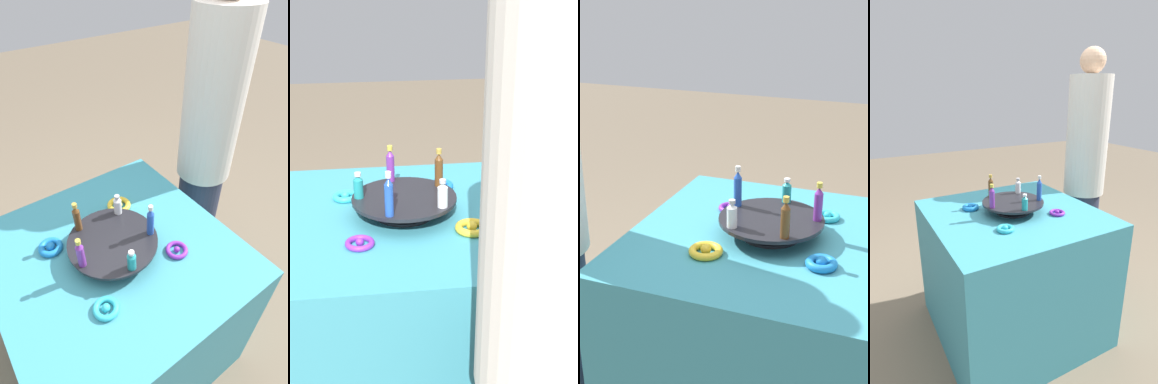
# 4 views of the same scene
# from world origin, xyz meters

# --- Properties ---
(party_table) EXTENTS (0.92, 0.92, 0.79)m
(party_table) POSITION_xyz_m (0.00, 0.00, 0.40)
(party_table) COLOR teal
(party_table) RESTS_ON ground_plane
(display_stand) EXTENTS (0.35, 0.35, 0.06)m
(display_stand) POSITION_xyz_m (0.00, 0.00, 0.84)
(display_stand) COLOR black
(display_stand) RESTS_ON party_table
(bottle_purple) EXTENTS (0.03, 0.03, 0.13)m
(bottle_purple) POSITION_xyz_m (-0.04, 0.14, 0.92)
(bottle_purple) COLOR #702D93
(bottle_purple) RESTS_ON display_stand
(bottle_teal) EXTENTS (0.03, 0.03, 0.09)m
(bottle_teal) POSITION_xyz_m (-0.15, 0.01, 0.90)
(bottle_teal) COLOR teal
(bottle_teal) RESTS_ON display_stand
(bottle_blue) EXTENTS (0.03, 0.03, 0.14)m
(bottle_blue) POSITION_xyz_m (-0.06, -0.14, 0.92)
(bottle_blue) COLOR #234CAD
(bottle_blue) RESTS_ON display_stand
(bottle_clear) EXTENTS (0.03, 0.03, 0.09)m
(bottle_clear) POSITION_xyz_m (0.11, -0.10, 0.90)
(bottle_clear) COLOR silver
(bottle_clear) RESTS_ON display_stand
(bottle_brown) EXTENTS (0.03, 0.03, 0.13)m
(bottle_brown) POSITION_xyz_m (0.13, 0.08, 0.92)
(bottle_brown) COLOR brown
(bottle_brown) RESTS_ON display_stand
(ribbon_bow_blue) EXTENTS (0.10, 0.10, 0.04)m
(ribbon_bow_blue) POSITION_xyz_m (0.15, 0.20, 0.80)
(ribbon_bow_blue) COLOR blue
(ribbon_bow_blue) RESTS_ON party_table
(ribbon_bow_teal) EXTENTS (0.09, 0.09, 0.03)m
(ribbon_bow_teal) POSITION_xyz_m (-0.20, 0.15, 0.80)
(ribbon_bow_teal) COLOR #2DB7CC
(ribbon_bow_teal) RESTS_ON party_table
(ribbon_bow_purple) EXTENTS (0.09, 0.09, 0.03)m
(ribbon_bow_purple) POSITION_xyz_m (-0.15, -0.20, 0.80)
(ribbon_bow_purple) COLOR purple
(ribbon_bow_purple) RESTS_ON party_table
(ribbon_bow_gold) EXTENTS (0.11, 0.11, 0.03)m
(ribbon_bow_gold) POSITION_xyz_m (0.20, -0.15, 0.80)
(ribbon_bow_gold) COLOR gold
(ribbon_bow_gold) RESTS_ON party_table
(person_figure) EXTENTS (0.29, 0.29, 1.73)m
(person_figure) POSITION_xyz_m (0.24, -0.73, 0.87)
(person_figure) COLOR #282D42
(person_figure) RESTS_ON ground_plane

